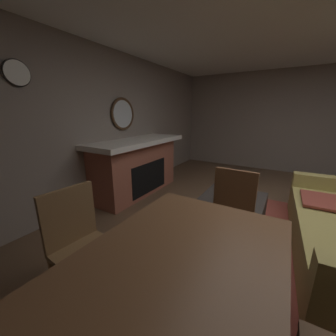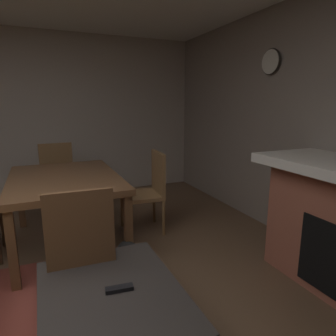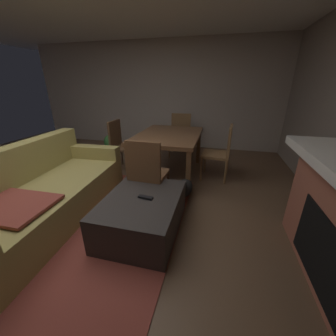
{
  "view_description": "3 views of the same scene",
  "coord_description": "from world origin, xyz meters",
  "views": [
    {
      "loc": [
        2.49,
        -0.33,
        1.51
      ],
      "look_at": [
        0.66,
        -1.42,
        0.92
      ],
      "focal_mm": 21.59,
      "sensor_mm": 36.0,
      "label": 1
    },
    {
      "loc": [
        -1.48,
        -0.56,
        1.47
      ],
      "look_at": [
        0.52,
        -1.43,
        0.99
      ],
      "focal_mm": 31.76,
      "sensor_mm": 36.0,
      "label": 2
    },
    {
      "loc": [
        -1.73,
        -1.59,
        1.54
      ],
      "look_at": [
        0.11,
        -1.13,
        0.75
      ],
      "focal_mm": 21.64,
      "sensor_mm": 36.0,
      "label": 3
    }
  ],
  "objects": [
    {
      "name": "dining_chair_west",
      "position": [
        0.5,
        -0.75,
        0.52
      ],
      "size": [
        0.46,
        0.46,
        0.93
      ],
      "color": "brown",
      "rests_on": "ground"
    },
    {
      "name": "wall_clock",
      "position": [
        1.26,
        -3.0,
        1.92
      ],
      "size": [
        0.29,
        0.03,
        0.29
      ],
      "color": "silver"
    },
    {
      "name": "dining_chair_south",
      "position": [
        1.63,
        -1.68,
        0.52
      ],
      "size": [
        0.48,
        0.48,
        0.93
      ],
      "color": "brown",
      "rests_on": "ground"
    },
    {
      "name": "dining_chair_east",
      "position": [
        2.78,
        -0.75,
        0.52
      ],
      "size": [
        0.47,
        0.47,
        0.93
      ],
      "color": "brown",
      "rests_on": "ground"
    },
    {
      "name": "dining_table",
      "position": [
        1.64,
        -0.75,
        0.66
      ],
      "size": [
        1.5,
        1.06,
        0.74
      ],
      "color": "brown",
      "rests_on": "ground"
    },
    {
      "name": "ottoman_coffee_table",
      "position": [
        0.02,
        -0.86,
        0.21
      ],
      "size": [
        1.03,
        0.78,
        0.42
      ],
      "primitive_type": "cube",
      "color": "#2D2826",
      "rests_on": "ground"
    },
    {
      "name": "small_dog",
      "position": [
        0.81,
        -1.19,
        0.18
      ],
      "size": [
        0.49,
        0.22,
        0.3
      ],
      "color": "black",
      "rests_on": "ground"
    },
    {
      "name": "tv_remote",
      "position": [
        0.02,
        -0.9,
        0.43
      ],
      "size": [
        0.07,
        0.16,
        0.02
      ],
      "primitive_type": "cube",
      "rotation": [
        0.0,
        0.0,
        -0.11
      ],
      "color": "black",
      "rests_on": "ottoman_coffee_table"
    }
  ]
}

